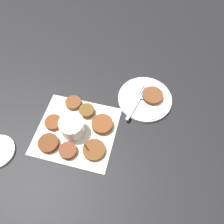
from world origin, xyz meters
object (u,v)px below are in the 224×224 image
Objects in this scene: sauce_bowl at (73,127)px; serving_plate at (145,98)px; fritter_on_plate at (153,95)px; fork at (139,98)px.

serving_plate is (0.19, 0.25, -0.02)m from sauce_bowl.
fritter_on_plate is at bearing 51.13° from sauce_bowl.
sauce_bowl is 0.34m from fritter_on_plate.
serving_plate is 2.64× the size of fritter_on_plate.
sauce_bowl is at bearing -128.87° from fritter_on_plate.
fritter_on_plate is 0.45× the size of fork.
sauce_bowl is at bearing -126.02° from fork.
sauce_bowl reaches higher than fritter_on_plate.
sauce_bowl reaches higher than serving_plate.
sauce_bowl is 0.31m from serving_plate.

